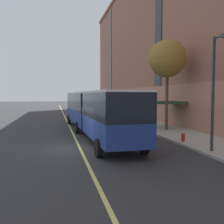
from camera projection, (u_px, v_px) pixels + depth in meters
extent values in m
plane|color=#303033|center=(79.00, 148.00, 16.29)|extent=(260.00, 260.00, 0.00)
cube|color=#ADA89E|center=(184.00, 135.00, 21.08)|extent=(4.29, 160.00, 0.15)
cube|color=#234C2D|center=(166.00, 102.00, 25.67)|extent=(3.20, 3.40, 0.24)
cube|color=#1E232B|center=(159.00, 14.00, 31.19)|extent=(0.10, 2.00, 17.86)
cube|color=#1E232B|center=(110.00, 52.00, 57.99)|extent=(0.10, 2.00, 17.86)
cube|color=navy|center=(86.00, 116.00, 26.35)|extent=(3.04, 11.87, 1.27)
cube|color=black|center=(86.00, 102.00, 26.26)|extent=(3.05, 11.87, 1.55)
cube|color=white|center=(85.00, 93.00, 26.21)|extent=(3.07, 11.87, 0.12)
cube|color=#19232D|center=(78.00, 102.00, 31.99)|extent=(2.37, 0.17, 1.17)
cube|color=orange|center=(78.00, 96.00, 31.95)|extent=(1.80, 0.13, 0.28)
cube|color=black|center=(78.00, 116.00, 32.12)|extent=(2.52, 0.22, 0.24)
cube|color=white|center=(71.00, 114.00, 31.88)|extent=(0.28, 0.07, 0.18)
cube|color=white|center=(85.00, 114.00, 32.33)|extent=(0.28, 0.07, 0.18)
cylinder|color=#595651|center=(98.00, 112.00, 20.13)|extent=(2.48, 1.10, 2.44)
cube|color=navy|center=(112.00, 128.00, 16.13)|extent=(2.87, 7.49, 1.27)
cube|color=black|center=(112.00, 105.00, 16.04)|extent=(2.88, 7.49, 1.55)
cube|color=white|center=(112.00, 92.00, 15.98)|extent=(2.89, 7.49, 0.12)
cylinder|color=black|center=(69.00, 120.00, 30.05)|extent=(0.34, 1.01, 1.00)
cylinder|color=black|center=(91.00, 119.00, 30.70)|extent=(0.34, 1.01, 1.00)
cylinder|color=black|center=(77.00, 128.00, 22.66)|extent=(0.34, 1.01, 1.00)
cylinder|color=black|center=(106.00, 127.00, 23.31)|extent=(0.34, 1.01, 1.00)
cylinder|color=black|center=(99.00, 148.00, 13.89)|extent=(0.34, 1.01, 1.00)
cylinder|color=black|center=(144.00, 146.00, 14.54)|extent=(0.34, 1.01, 1.00)
cube|color=#BCAD89|center=(107.00, 115.00, 34.78)|extent=(1.87, 4.76, 0.64)
cube|color=#232D38|center=(107.00, 111.00, 34.51)|extent=(1.63, 2.15, 0.56)
cube|color=#BCAD89|center=(107.00, 109.00, 34.49)|extent=(1.59, 2.06, 0.04)
cylinder|color=black|center=(98.00, 117.00, 36.03)|extent=(0.23, 0.64, 0.64)
cylinder|color=black|center=(111.00, 117.00, 36.43)|extent=(0.23, 0.64, 0.64)
cylinder|color=black|center=(102.00, 119.00, 33.17)|extent=(0.23, 0.64, 0.64)
cylinder|color=black|center=(116.00, 118.00, 33.57)|extent=(0.23, 0.64, 0.64)
cylinder|color=brown|center=(167.00, 100.00, 23.81)|extent=(0.27, 0.27, 5.52)
sphere|color=olive|center=(167.00, 59.00, 23.58)|extent=(3.40, 3.40, 3.40)
cylinder|color=#2D2D30|center=(213.00, 95.00, 14.55)|extent=(0.16, 0.16, 6.35)
cylinder|color=#2D2D30|center=(221.00, 36.00, 13.82)|extent=(0.10, 1.10, 0.10)
cylinder|color=red|center=(183.00, 137.00, 17.81)|extent=(0.24, 0.24, 0.55)
sphere|color=silver|center=(183.00, 132.00, 17.79)|extent=(0.20, 0.20, 0.20)
cylinder|color=silver|center=(181.00, 137.00, 17.77)|extent=(0.10, 0.09, 0.09)
cylinder|color=silver|center=(185.00, 137.00, 17.84)|extent=(0.10, 0.09, 0.09)
cube|color=#E0D66B|center=(76.00, 140.00, 19.23)|extent=(0.16, 140.00, 0.01)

